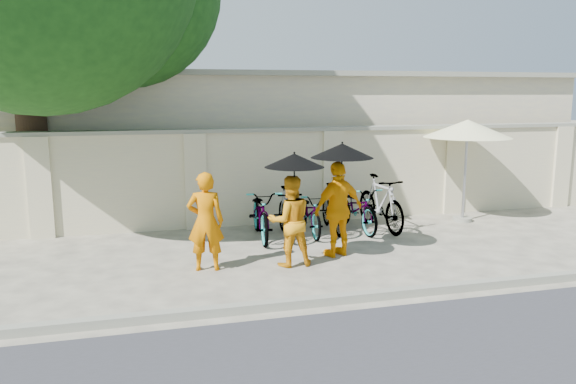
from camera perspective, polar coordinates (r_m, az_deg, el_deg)
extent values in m
plane|color=#A9A28B|center=(9.25, -1.08, -7.76)|extent=(80.00, 80.00, 0.00)
cube|color=gray|center=(7.68, 2.00, -11.11)|extent=(40.00, 0.16, 0.12)
cube|color=beige|center=(12.28, -0.11, 1.53)|extent=(20.00, 0.30, 2.00)
cube|color=beige|center=(16.12, -0.11, 5.75)|extent=(14.00, 6.00, 3.20)
cylinder|color=#332115|center=(12.64, -24.60, 6.33)|extent=(0.60, 0.60, 4.40)
imported|color=#C26500|center=(9.06, -8.37, -2.98)|extent=(0.64, 0.47, 1.60)
imported|color=orange|center=(9.21, 0.20, -2.96)|extent=(0.73, 0.57, 1.51)
cylinder|color=black|center=(9.04, 0.64, 0.38)|extent=(0.02, 0.02, 0.91)
cone|color=black|center=(8.97, 0.65, 3.24)|extent=(0.97, 0.97, 0.22)
imported|color=orange|center=(9.77, 5.14, -1.74)|extent=(1.06, 0.69, 1.67)
cylinder|color=black|center=(9.60, 5.47, 1.49)|extent=(0.02, 0.02, 0.92)
cone|color=black|center=(9.55, 5.52, 4.21)|extent=(1.07, 1.07, 0.24)
cylinder|color=gray|center=(13.10, 17.29, -2.65)|extent=(0.43, 0.43, 0.09)
cylinder|color=#A9A8AF|center=(12.93, 17.52, 1.53)|extent=(0.06, 0.06, 2.02)
cone|color=beige|center=(12.82, 17.77, 6.16)|extent=(2.23, 2.23, 0.38)
imported|color=#A9A8AF|center=(10.95, -2.75, -2.20)|extent=(0.82, 1.96, 1.00)
imported|color=#A9A8AF|center=(11.06, -0.15, -2.12)|extent=(0.57, 1.66, 0.98)
imported|color=#A9A8AF|center=(11.31, 2.23, -2.14)|extent=(0.65, 1.68, 0.87)
imported|color=#A9A8AF|center=(11.54, 4.53, -1.66)|extent=(0.58, 1.65, 0.97)
imported|color=#A9A8AF|center=(11.67, 6.99, -1.65)|extent=(0.78, 1.84, 0.94)
imported|color=#A9A8AF|center=(11.81, 9.39, -1.08)|extent=(0.69, 1.93, 1.14)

